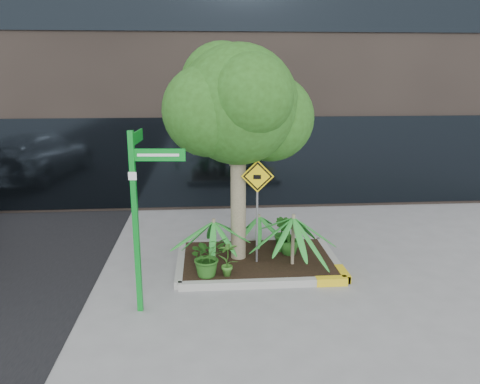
{
  "coord_description": "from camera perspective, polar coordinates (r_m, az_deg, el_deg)",
  "views": [
    {
      "loc": [
        -0.87,
        -8.82,
        3.93
      ],
      "look_at": [
        -0.17,
        0.2,
        1.61
      ],
      "focal_mm": 35.0,
      "sensor_mm": 36.0,
      "label": 1
    }
  ],
  "objects": [
    {
      "name": "ground",
      "position": [
        9.69,
        1.1,
        -9.52
      ],
      "size": [
        80.0,
        80.0,
        0.0
      ],
      "primitive_type": "plane",
      "color": "gray",
      "rests_on": "ground"
    },
    {
      "name": "palm_left",
      "position": [
        9.5,
        -3.23,
        -3.62
      ],
      "size": [
        1.02,
        1.02,
        1.13
      ],
      "color": "gray",
      "rests_on": "ground"
    },
    {
      "name": "street_sign_post",
      "position": [
        7.72,
        -12.22,
        -1.23
      ],
      "size": [
        0.91,
        0.92,
        3.06
      ],
      "rotation": [
        0.0,
        0.0,
        -0.08
      ],
      "color": "#0D9226",
      "rests_on": "ground"
    },
    {
      "name": "shrub_b",
      "position": [
        10.04,
        6.06,
        -5.49
      ],
      "size": [
        0.59,
        0.59,
        0.75
      ],
      "primitive_type": "imported",
      "rotation": [
        0.0,
        0.0,
        2.43
      ],
      "color": "#26641E",
      "rests_on": "planter"
    },
    {
      "name": "tree",
      "position": [
        9.24,
        -0.25,
        10.58
      ],
      "size": [
        3.03,
        2.68,
        4.54
      ],
      "color": "gray",
      "rests_on": "ground"
    },
    {
      "name": "shrub_a",
      "position": [
        8.98,
        -3.99,
        -7.8
      ],
      "size": [
        0.95,
        0.95,
        0.78
      ],
      "primitive_type": "imported",
      "rotation": [
        0.0,
        0.0,
        0.48
      ],
      "color": "#225618",
      "rests_on": "planter"
    },
    {
      "name": "shrub_c",
      "position": [
        8.97,
        -1.52,
        -8.09
      ],
      "size": [
        0.41,
        0.41,
        0.7
      ],
      "primitive_type": "imported",
      "rotation": [
        0.0,
        0.0,
        3.26
      ],
      "color": "#377323",
      "rests_on": "planter"
    },
    {
      "name": "planter",
      "position": [
        9.93,
        2.29,
        -8.29
      ],
      "size": [
        3.35,
        2.36,
        0.15
      ],
      "color": "#9E9E99",
      "rests_on": "ground"
    },
    {
      "name": "palm_front",
      "position": [
        9.34,
        6.55,
        -3.12
      ],
      "size": [
        1.18,
        1.18,
        1.32
      ],
      "color": "gray",
      "rests_on": "ground"
    },
    {
      "name": "shrub_d",
      "position": [
        10.16,
        5.4,
        -5.0
      ],
      "size": [
        0.63,
        0.63,
        0.83
      ],
      "primitive_type": "imported",
      "rotation": [
        0.0,
        0.0,
        5.25
      ],
      "color": "#205C1A",
      "rests_on": "planter"
    },
    {
      "name": "cattle_sign",
      "position": [
        9.3,
        2.13,
        -0.24
      ],
      "size": [
        0.65,
        0.15,
        2.12
      ],
      "rotation": [
        0.0,
        0.0,
        -0.11
      ],
      "color": "slate",
      "rests_on": "ground"
    },
    {
      "name": "palm_back",
      "position": [
        10.57,
        2.32,
        -2.99
      ],
      "size": [
        0.75,
        0.75,
        0.83
      ],
      "color": "gray",
      "rests_on": "ground"
    }
  ]
}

